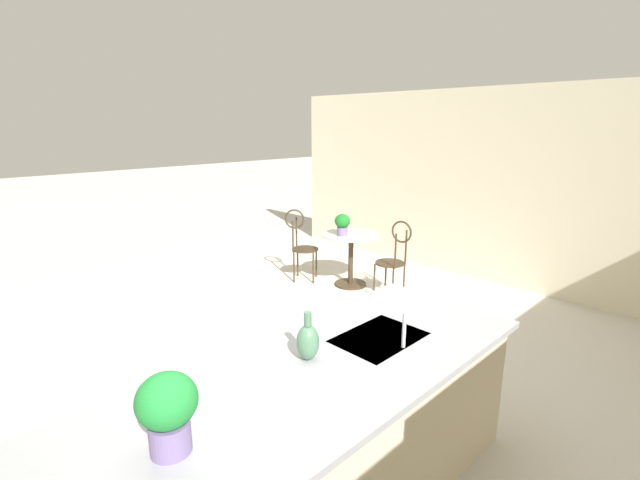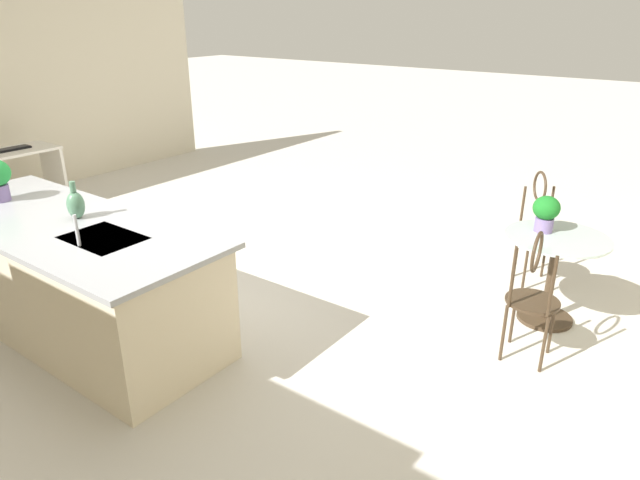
% 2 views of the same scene
% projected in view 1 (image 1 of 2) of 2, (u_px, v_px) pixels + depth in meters
% --- Properties ---
extents(ground_plane, '(40.00, 40.00, 0.00)m').
position_uv_depth(ground_plane, '(268.00, 420.00, 3.44)').
color(ground_plane, beige).
extents(wall_left_window, '(0.12, 7.80, 2.70)m').
position_uv_depth(wall_left_window, '(515.00, 190.00, 6.00)').
color(wall_left_window, beige).
rests_on(wall_left_window, ground).
extents(kitchen_island, '(2.80, 1.06, 0.92)m').
position_uv_depth(kitchen_island, '(317.00, 442.00, 2.54)').
color(kitchen_island, beige).
rests_on(kitchen_island, ground).
extents(bistro_table, '(0.80, 0.80, 0.74)m').
position_uv_depth(bistro_table, '(351.00, 255.00, 6.21)').
color(bistro_table, '#3D2D1E').
rests_on(bistro_table, ground).
extents(chair_near_window, '(0.41, 0.50, 1.04)m').
position_uv_depth(chair_near_window, '(394.00, 256.00, 5.73)').
color(chair_near_window, '#3D2D1E').
rests_on(chair_near_window, ground).
extents(chair_by_island, '(0.53, 0.53, 1.04)m').
position_uv_depth(chair_by_island, '(301.00, 242.00, 6.41)').
color(chair_by_island, '#3D2D1E').
rests_on(chair_by_island, ground).
extents(sink_faucet, '(0.02, 0.02, 0.22)m').
position_uv_depth(sink_faucet, '(404.00, 330.00, 2.64)').
color(sink_faucet, '#B2B5BA').
rests_on(sink_faucet, kitchen_island).
extents(potted_plant_on_table, '(0.21, 0.21, 0.29)m').
position_uv_depth(potted_plant_on_table, '(342.00, 223.00, 6.03)').
color(potted_plant_on_table, '#7A669E').
rests_on(potted_plant_on_table, bistro_table).
extents(potted_plant_counter_far, '(0.25, 0.25, 0.35)m').
position_uv_depth(potted_plant_counter_far, '(167.00, 408.00, 1.78)').
color(potted_plant_counter_far, '#7A669E').
rests_on(potted_plant_counter_far, kitchen_island).
extents(vase_on_counter, '(0.13, 0.13, 0.29)m').
position_uv_depth(vase_on_counter, '(308.00, 341.00, 2.51)').
color(vase_on_counter, '#4C7A5B').
rests_on(vase_on_counter, kitchen_island).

